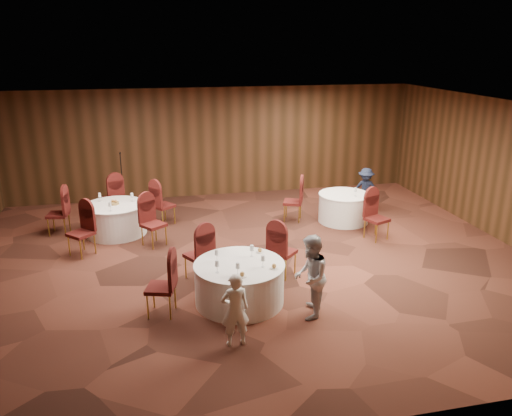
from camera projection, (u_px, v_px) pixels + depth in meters
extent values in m
plane|color=black|center=(249.00, 260.00, 10.63)|extent=(12.00, 12.00, 0.00)
plane|color=silver|center=(248.00, 109.00, 9.62)|extent=(12.00, 12.00, 0.00)
plane|color=black|center=(215.00, 142.00, 14.76)|extent=(12.00, 0.00, 12.00)
plane|color=black|center=(339.00, 312.00, 5.50)|extent=(12.00, 0.00, 12.00)
plane|color=black|center=(506.00, 173.00, 11.35)|extent=(0.00, 10.00, 10.00)
cylinder|color=white|center=(239.00, 284.00, 8.83)|extent=(1.57, 1.57, 0.72)
cylinder|color=white|center=(239.00, 265.00, 8.72)|extent=(1.61, 1.61, 0.03)
cylinder|color=white|center=(116.00, 219.00, 12.03)|extent=(1.43, 1.43, 0.72)
cylinder|color=white|center=(114.00, 205.00, 11.91)|extent=(1.46, 1.46, 0.03)
cylinder|color=white|center=(344.00, 208.00, 12.85)|extent=(1.28, 1.28, 0.72)
cylinder|color=white|center=(344.00, 194.00, 12.74)|extent=(1.31, 1.31, 0.03)
cylinder|color=silver|center=(217.00, 261.00, 8.83)|extent=(0.06, 0.06, 0.01)
cylinder|color=silver|center=(217.00, 258.00, 8.82)|extent=(0.01, 0.01, 0.11)
cone|color=silver|center=(217.00, 252.00, 8.78)|extent=(0.08, 0.08, 0.10)
cylinder|color=silver|center=(263.00, 267.00, 8.60)|extent=(0.06, 0.06, 0.01)
cylinder|color=silver|center=(263.00, 264.00, 8.59)|extent=(0.01, 0.01, 0.11)
cone|color=silver|center=(263.00, 258.00, 8.55)|extent=(0.08, 0.08, 0.10)
cylinder|color=silver|center=(238.00, 274.00, 8.32)|extent=(0.06, 0.06, 0.01)
cylinder|color=silver|center=(238.00, 271.00, 8.30)|extent=(0.01, 0.01, 0.11)
cone|color=silver|center=(238.00, 265.00, 8.27)|extent=(0.08, 0.08, 0.10)
cylinder|color=silver|center=(252.00, 256.00, 9.03)|extent=(0.06, 0.06, 0.01)
cylinder|color=silver|center=(252.00, 253.00, 9.01)|extent=(0.01, 0.01, 0.11)
cone|color=silver|center=(252.00, 248.00, 8.97)|extent=(0.08, 0.08, 0.10)
cylinder|color=silver|center=(217.00, 272.00, 8.40)|extent=(0.06, 0.06, 0.01)
cylinder|color=silver|center=(217.00, 269.00, 8.38)|extent=(0.01, 0.01, 0.11)
cone|color=silver|center=(217.00, 263.00, 8.35)|extent=(0.08, 0.08, 0.10)
cylinder|color=white|center=(242.00, 276.00, 8.25)|extent=(0.15, 0.15, 0.01)
sphere|color=#9E6B33|center=(242.00, 274.00, 8.23)|extent=(0.08, 0.08, 0.08)
cylinder|color=white|center=(274.00, 268.00, 8.54)|extent=(0.15, 0.15, 0.01)
sphere|color=#9E6B33|center=(274.00, 266.00, 8.53)|extent=(0.08, 0.08, 0.08)
cylinder|color=white|center=(260.00, 252.00, 9.20)|extent=(0.15, 0.15, 0.01)
sphere|color=#9E6B33|center=(260.00, 250.00, 9.18)|extent=(0.08, 0.08, 0.08)
cylinder|color=silver|center=(132.00, 202.00, 12.11)|extent=(0.06, 0.06, 0.01)
cylinder|color=silver|center=(132.00, 199.00, 12.09)|extent=(0.01, 0.01, 0.11)
cone|color=silver|center=(132.00, 195.00, 12.06)|extent=(0.08, 0.08, 0.10)
cylinder|color=silver|center=(100.00, 201.00, 12.12)|extent=(0.06, 0.06, 0.01)
cylinder|color=silver|center=(100.00, 199.00, 12.11)|extent=(0.01, 0.01, 0.11)
cone|color=silver|center=(99.00, 195.00, 12.07)|extent=(0.08, 0.08, 0.10)
cylinder|color=silver|center=(110.00, 211.00, 11.44)|extent=(0.06, 0.06, 0.01)
cylinder|color=silver|center=(110.00, 209.00, 11.42)|extent=(0.01, 0.01, 0.11)
cone|color=silver|center=(110.00, 204.00, 11.39)|extent=(0.08, 0.08, 0.10)
cylinder|color=brown|center=(114.00, 203.00, 11.90)|extent=(0.22, 0.22, 0.06)
sphere|color=#9E6B33|center=(113.00, 201.00, 11.89)|extent=(0.07, 0.07, 0.07)
sphere|color=#9E6B33|center=(116.00, 201.00, 11.87)|extent=(0.07, 0.07, 0.07)
cylinder|color=silver|center=(355.00, 196.00, 12.55)|extent=(0.06, 0.06, 0.01)
cylinder|color=silver|center=(355.00, 194.00, 12.53)|extent=(0.01, 0.01, 0.11)
cone|color=silver|center=(355.00, 190.00, 12.50)|extent=(0.08, 0.08, 0.10)
cylinder|color=black|center=(125.00, 212.00, 13.62)|extent=(0.24, 0.24, 0.02)
cylinder|color=black|center=(122.00, 183.00, 13.36)|extent=(0.02, 0.02, 1.65)
cylinder|color=black|center=(120.00, 153.00, 13.15)|extent=(0.04, 0.12, 0.04)
imported|color=white|center=(235.00, 310.00, 7.50)|extent=(0.45, 0.31, 1.19)
imported|color=#BABBC0|center=(310.00, 277.00, 8.27)|extent=(0.77, 0.86, 1.45)
imported|color=#151C31|center=(365.00, 189.00, 13.63)|extent=(0.88, 0.83, 1.19)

